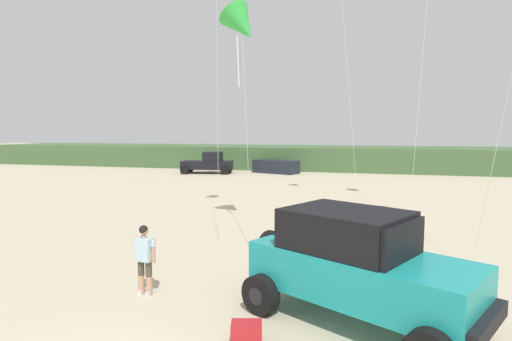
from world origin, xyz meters
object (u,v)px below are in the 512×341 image
object	(u,v)px
cooler_box	(247,333)
distant_sedan	(276,167)
distant_pickup	(208,163)
kite_pink_ribbon	(242,25)
person_watching	(145,256)
jeep	(358,264)

from	to	relation	value
cooler_box	distant_sedan	size ratio (longest dim) A/B	0.13
distant_pickup	distant_sedan	distance (m)	6.23
distant_sedan	kite_pink_ribbon	bearing A→B (deg)	-60.54
distant_sedan	distant_pickup	bearing A→B (deg)	-142.77
kite_pink_ribbon	person_watching	bearing A→B (deg)	-94.02
cooler_box	distant_pickup	distance (m)	30.93
jeep	person_watching	size ratio (longest dim) A/B	3.00
distant_pickup	kite_pink_ribbon	distance (m)	23.77
distant_pickup	distant_sedan	bearing A→B (deg)	17.30
jeep	cooler_box	xyz separation A→B (m)	(-1.90, -1.36, -1.01)
distant_pickup	jeep	bearing A→B (deg)	-62.42
distant_pickup	distant_sedan	world-z (taller)	distant_pickup
cooler_box	distant_pickup	size ratio (longest dim) A/B	0.12
distant_pickup	distant_sedan	size ratio (longest dim) A/B	1.16
person_watching	kite_pink_ribbon	distance (m)	9.22
person_watching	cooler_box	world-z (taller)	person_watching
cooler_box	distant_pickup	xyz separation A→B (m)	(-12.22, 28.40, 0.75)
person_watching	distant_sedan	world-z (taller)	person_watching
jeep	cooler_box	bearing A→B (deg)	-144.44
person_watching	kite_pink_ribbon	size ratio (longest dim) A/B	0.19
person_watching	distant_sedan	distance (m)	28.95
cooler_box	distant_sedan	bearing A→B (deg)	86.83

